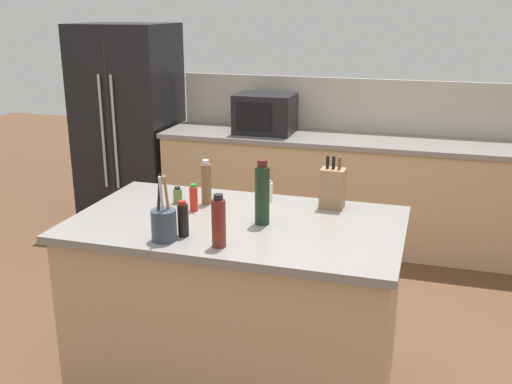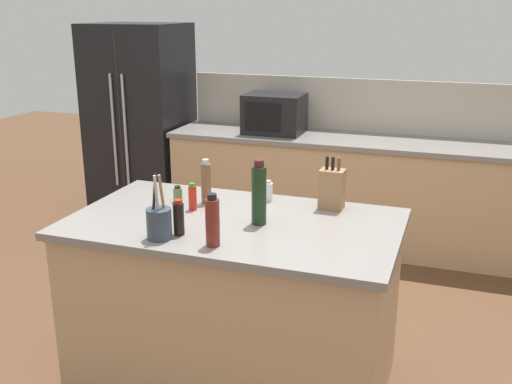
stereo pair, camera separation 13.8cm
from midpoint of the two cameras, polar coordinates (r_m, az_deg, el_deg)
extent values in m
plane|color=brown|center=(3.54, -2.89, -17.17)|extent=(14.00, 14.00, 0.00)
cube|color=tan|center=(5.23, 8.29, -0.15)|extent=(3.28, 0.62, 0.90)
cube|color=gray|center=(5.11, 8.52, 4.88)|extent=(3.32, 0.66, 0.04)
cube|color=#B2A899|center=(5.37, 9.15, 8.18)|extent=(3.28, 0.03, 0.46)
cube|color=tan|center=(3.31, -3.00, -10.73)|extent=(1.65, 0.93, 0.90)
cube|color=gray|center=(3.11, -3.14, -3.08)|extent=(1.71, 0.99, 0.04)
cube|color=black|center=(5.84, -12.65, 6.28)|extent=(0.86, 0.72, 1.85)
cube|color=#2D2D2D|center=(5.53, -14.47, 5.55)|extent=(0.01, 0.00, 1.76)
cylinder|color=#ADB2B7|center=(5.55, -15.10, 5.54)|extent=(0.02, 0.02, 1.02)
cylinder|color=#ADB2B7|center=(5.49, -14.03, 5.49)|extent=(0.02, 0.02, 1.02)
cube|color=black|center=(5.23, 0.12, 7.49)|extent=(0.50, 0.38, 0.34)
cube|color=black|center=(5.06, -1.01, 7.16)|extent=(0.31, 0.01, 0.24)
cube|color=#936B47|center=(3.28, 6.11, 0.34)|extent=(0.13, 0.10, 0.22)
cylinder|color=black|center=(3.25, 5.63, 2.84)|extent=(0.02, 0.02, 0.07)
cylinder|color=black|center=(3.25, 6.19, 2.79)|extent=(0.02, 0.02, 0.07)
cylinder|color=brown|center=(3.24, 6.75, 2.74)|extent=(0.02, 0.02, 0.07)
cylinder|color=#333D4C|center=(2.87, -10.13, -3.13)|extent=(0.12, 0.12, 0.15)
cylinder|color=olive|center=(2.82, -9.94, -0.15)|extent=(0.01, 0.05, 0.18)
cylinder|color=black|center=(2.83, -10.59, -0.12)|extent=(0.01, 0.05, 0.18)
cylinder|color=#B2B2B7|center=(2.80, -10.41, -0.28)|extent=(0.01, 0.03, 0.18)
cylinder|color=silver|center=(3.40, -0.02, 0.01)|extent=(0.05, 0.05, 0.10)
cylinder|color=#B2B2B7|center=(3.38, -0.02, 0.98)|extent=(0.04, 0.04, 0.02)
cylinder|color=brown|center=(3.35, -5.94, 0.73)|extent=(0.06, 0.06, 0.23)
cylinder|color=#B2B2B7|center=(3.31, -6.00, 2.83)|extent=(0.04, 0.04, 0.03)
cylinder|color=maroon|center=(2.75, -5.01, -3.01)|extent=(0.07, 0.07, 0.23)
cylinder|color=black|center=(2.71, -5.08, -0.50)|extent=(0.04, 0.04, 0.03)
cylinder|color=black|center=(3.01, -0.72, -0.35)|extent=(0.08, 0.08, 0.30)
cylinder|color=#4C1919|center=(2.96, -0.73, 2.74)|extent=(0.05, 0.05, 0.04)
cylinder|color=red|center=(3.25, -7.17, -0.66)|extent=(0.04, 0.04, 0.13)
cylinder|color=green|center=(3.23, -7.22, 0.61)|extent=(0.03, 0.03, 0.02)
cylinder|color=black|center=(2.90, -8.31, -2.69)|extent=(0.05, 0.05, 0.16)
cylinder|color=#B22319|center=(2.87, -8.39, -1.02)|extent=(0.03, 0.03, 0.02)
cylinder|color=#567038|center=(3.40, -8.63, -0.40)|extent=(0.05, 0.05, 0.08)
cylinder|color=black|center=(3.39, -8.66, 0.37)|extent=(0.03, 0.03, 0.02)
camera|label=1|loc=(0.07, -91.16, -0.36)|focal=42.00mm
camera|label=2|loc=(0.07, 88.84, 0.36)|focal=42.00mm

